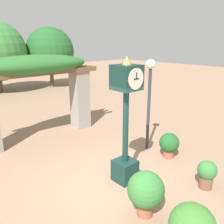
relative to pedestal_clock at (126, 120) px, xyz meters
The scene contains 7 objects.
ground_plane 1.69m from the pedestal_clock, 163.57° to the left, with size 60.00×60.00×0.00m, color #9E7A60.
pedestal_clock is the anchor object (origin of this frame).
pergola 4.16m from the pedestal_clock, 94.54° to the left, with size 4.78×1.21×3.05m.
potted_plant_near_left 2.37m from the pedestal_clock, 51.66° to the right, with size 0.47×0.47×0.72m.
potted_plant_near_right 2.27m from the pedestal_clock, ahead, with size 0.61×0.61×0.79m.
potted_plant_far_right 1.72m from the pedestal_clock, 116.44° to the right, with size 0.77×0.77×0.99m.
lamp_post 2.14m from the pedestal_clock, 24.22° to the left, with size 0.30×0.30×2.97m.
Camera 1 is at (-3.55, -3.93, 3.51)m, focal length 38.00 mm.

